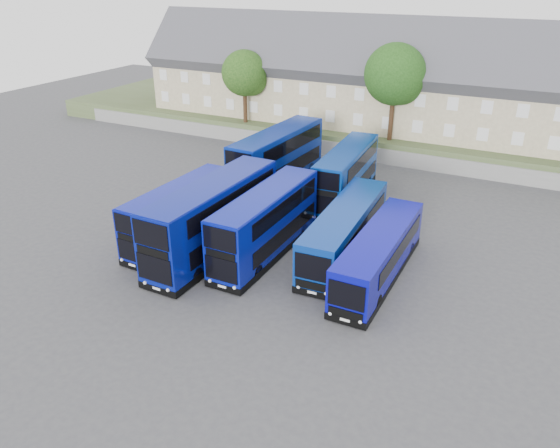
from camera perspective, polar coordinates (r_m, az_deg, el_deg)
The scene contains 13 objects.
ground at distance 34.83m, azimuth -4.22°, elevation -4.68°, with size 120.00×120.00×0.00m, color #404045.
retaining_wall at distance 54.75m, azimuth 8.76°, elevation 7.32°, with size 70.00×0.40×1.50m, color slate.
earth_bank at distance 63.90m, azimuth 11.72°, elevation 9.92°, with size 80.00×20.00×2.00m, color #465731.
terrace_row at distance 58.91m, azimuth 11.09°, elevation 14.29°, with size 54.00×10.40×11.20m.
dd_front_left at distance 38.12m, azimuth -10.42°, elevation 1.00°, with size 2.67×10.07×3.97m.
dd_front_mid at distance 35.96m, azimuth -6.96°, elevation 0.46°, with size 3.05×12.20×4.82m.
dd_front_right at distance 35.57m, azimuth -1.51°, elevation -0.08°, with size 2.56×10.91×4.33m.
dd_rear_left at distance 47.46m, azimuth -0.30°, elevation 6.82°, with size 3.40×12.06×4.74m.
dd_rear_right at distance 44.67m, azimuth 6.91°, elevation 5.08°, with size 3.09×10.77×4.23m.
coach_east_a at distance 35.99m, azimuth 6.77°, elevation -0.87°, with size 3.11×12.04×3.26m.
coach_east_b at distance 33.55m, azimuth 10.29°, elevation -3.34°, with size 2.39×11.31×3.09m.
tree_west at distance 59.75m, azimuth -3.58°, elevation 15.29°, with size 4.80×4.80×7.65m.
tree_mid at distance 53.91m, azimuth 12.08°, elevation 14.81°, with size 5.76×5.76×9.18m.
Camera 1 is at (15.86, -25.71, 17.33)m, focal length 35.00 mm.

